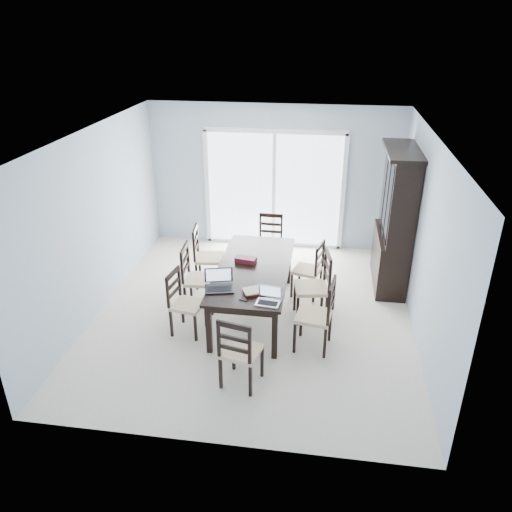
# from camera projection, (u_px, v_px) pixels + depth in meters

# --- Properties ---
(floor) EXTENTS (5.00, 5.00, 0.00)m
(floor) POSITION_uv_depth(u_px,v_px,m) (254.00, 313.00, 7.31)
(floor) COLOR beige
(floor) RESTS_ON ground
(ceiling) EXTENTS (5.00, 5.00, 0.00)m
(ceiling) POSITION_uv_depth(u_px,v_px,m) (253.00, 135.00, 6.18)
(ceiling) COLOR white
(ceiling) RESTS_ON back_wall
(back_wall) EXTENTS (4.50, 0.02, 2.60)m
(back_wall) POSITION_uv_depth(u_px,v_px,m) (274.00, 178.00, 8.97)
(back_wall) COLOR #A1B0C0
(back_wall) RESTS_ON floor
(wall_left) EXTENTS (0.02, 5.00, 2.60)m
(wall_left) POSITION_uv_depth(u_px,v_px,m) (96.00, 222.00, 7.04)
(wall_left) COLOR #A1B0C0
(wall_left) RESTS_ON floor
(wall_right) EXTENTS (0.02, 5.00, 2.60)m
(wall_right) POSITION_uv_depth(u_px,v_px,m) (425.00, 241.00, 6.45)
(wall_right) COLOR #A1B0C0
(wall_right) RESTS_ON floor
(balcony) EXTENTS (4.50, 2.00, 0.10)m
(balcony) POSITION_uv_depth(u_px,v_px,m) (279.00, 226.00, 10.45)
(balcony) COLOR gray
(balcony) RESTS_ON ground
(railing) EXTENTS (4.50, 0.06, 1.10)m
(railing) POSITION_uv_depth(u_px,v_px,m) (284.00, 184.00, 11.08)
(railing) COLOR #99999E
(railing) RESTS_ON balcony
(dining_table) EXTENTS (1.00, 2.20, 0.75)m
(dining_table) POSITION_uv_depth(u_px,v_px,m) (253.00, 272.00, 7.01)
(dining_table) COLOR black
(dining_table) RESTS_ON floor
(china_hutch) EXTENTS (0.50, 1.38, 2.20)m
(china_hutch) POSITION_uv_depth(u_px,v_px,m) (395.00, 221.00, 7.69)
(china_hutch) COLOR black
(china_hutch) RESTS_ON floor
(sliding_door) EXTENTS (2.52, 0.05, 2.18)m
(sliding_door) POSITION_uv_depth(u_px,v_px,m) (274.00, 189.00, 9.04)
(sliding_door) COLOR silver
(sliding_door) RESTS_ON floor
(chair_left_near) EXTENTS (0.46, 0.45, 1.04)m
(chair_left_near) POSITION_uv_depth(u_px,v_px,m) (181.00, 296.00, 6.67)
(chair_left_near) COLOR black
(chair_left_near) RESTS_ON floor
(chair_left_mid) EXTENTS (0.46, 0.45, 1.14)m
(chair_left_mid) POSITION_uv_depth(u_px,v_px,m) (193.00, 271.00, 7.21)
(chair_left_mid) COLOR black
(chair_left_mid) RESTS_ON floor
(chair_left_far) EXTENTS (0.49, 0.48, 1.14)m
(chair_left_far) POSITION_uv_depth(u_px,v_px,m) (203.00, 250.00, 7.86)
(chair_left_far) COLOR black
(chair_left_far) RESTS_ON floor
(chair_right_near) EXTENTS (0.50, 0.49, 1.15)m
(chair_right_near) POSITION_uv_depth(u_px,v_px,m) (322.00, 308.00, 6.29)
(chair_right_near) COLOR black
(chair_right_near) RESTS_ON floor
(chair_right_mid) EXTENTS (0.53, 0.52, 1.18)m
(chair_right_mid) POSITION_uv_depth(u_px,v_px,m) (319.00, 279.00, 6.94)
(chair_right_mid) COLOR black
(chair_right_mid) RESTS_ON floor
(chair_right_far) EXTENTS (0.49, 0.48, 1.04)m
(chair_right_far) POSITION_uv_depth(u_px,v_px,m) (313.00, 264.00, 7.54)
(chair_right_far) COLOR black
(chair_right_far) RESTS_ON floor
(chair_end_near) EXTENTS (0.50, 0.51, 1.10)m
(chair_end_near) POSITION_uv_depth(u_px,v_px,m) (238.00, 346.00, 5.61)
(chair_end_near) COLOR black
(chair_end_near) RESTS_ON floor
(chair_end_far) EXTENTS (0.42, 0.43, 1.08)m
(chair_end_far) POSITION_uv_depth(u_px,v_px,m) (270.00, 236.00, 8.44)
(chair_end_far) COLOR black
(chair_end_far) RESTS_ON floor
(laptop_dark) EXTENTS (0.42, 0.34, 0.25)m
(laptop_dark) POSITION_uv_depth(u_px,v_px,m) (219.00, 285.00, 6.39)
(laptop_dark) COLOR black
(laptop_dark) RESTS_ON dining_table
(laptop_silver) EXTENTS (0.32, 0.24, 0.20)m
(laptop_silver) POSITION_uv_depth(u_px,v_px,m) (268.00, 300.00, 6.09)
(laptop_silver) COLOR silver
(laptop_silver) RESTS_ON dining_table
(book_stack) EXTENTS (0.34, 0.31, 0.04)m
(book_stack) POSITION_uv_depth(u_px,v_px,m) (254.00, 291.00, 6.34)
(book_stack) COLOR maroon
(book_stack) RESTS_ON dining_table
(cell_phone) EXTENTS (0.12, 0.08, 0.01)m
(cell_phone) POSITION_uv_depth(u_px,v_px,m) (244.00, 300.00, 6.18)
(cell_phone) COLOR black
(cell_phone) RESTS_ON dining_table
(game_box) EXTENTS (0.32, 0.19, 0.07)m
(game_box) POSITION_uv_depth(u_px,v_px,m) (246.00, 260.00, 7.12)
(game_box) COLOR #450D15
(game_box) RESTS_ON dining_table
(hot_tub) EXTENTS (2.01, 1.81, 1.02)m
(hot_tub) POSITION_uv_depth(u_px,v_px,m) (235.00, 200.00, 10.25)
(hot_tub) COLOR brown
(hot_tub) RESTS_ON balcony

